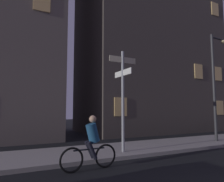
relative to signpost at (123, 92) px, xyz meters
The scene contains 5 objects.
sidewalk_kerb 2.54m from the signpost, 78.41° to the left, with size 40.00×2.92×0.14m, color #9E9991.
signpost is the anchor object (origin of this frame).
street_lamp 6.20m from the signpost, ahead, with size 1.37×0.28×5.88m.
cyclist 2.88m from the signpost, 145.01° to the right, with size 1.82×0.35×1.61m.
building_right_block 13.10m from the signpost, 46.37° to the left, with size 12.20×6.53×20.66m.
Camera 1 is at (-4.35, -1.57, 1.76)m, focal length 33.13 mm.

